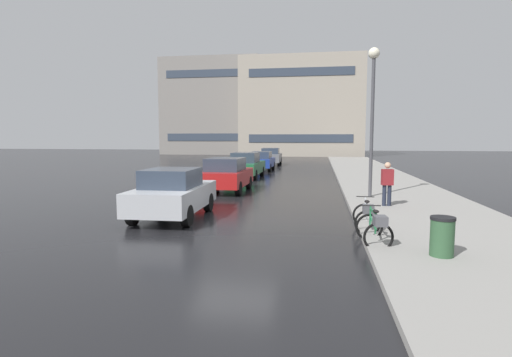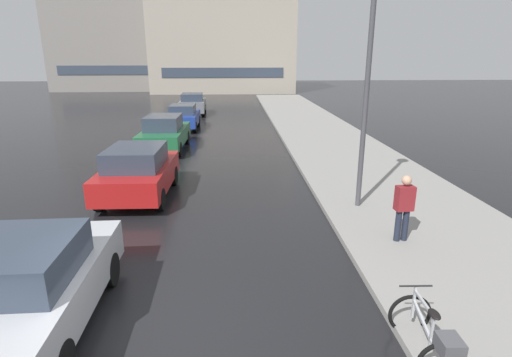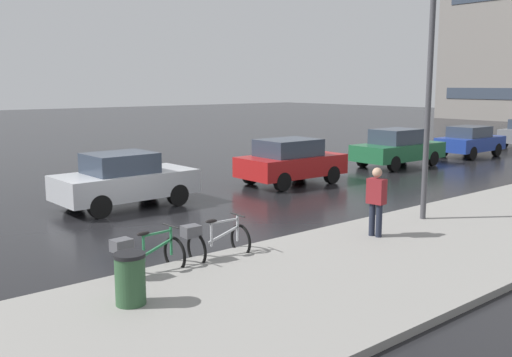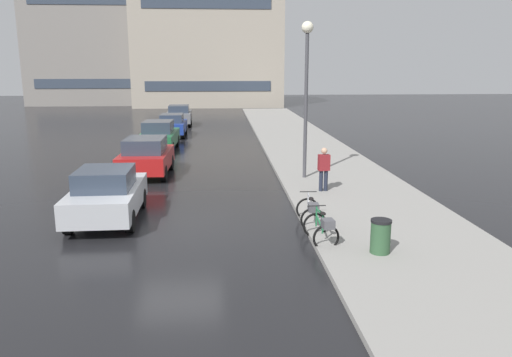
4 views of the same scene
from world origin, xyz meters
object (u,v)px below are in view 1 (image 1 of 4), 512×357
at_px(car_red, 226,174).
at_px(pedestrian, 387,183).
at_px(car_blue, 262,161).
at_px(streetlamp, 373,95).
at_px(bicycle_second, 367,216).
at_px(bicycle_nearest, 375,228).
at_px(car_grey, 271,156).
at_px(car_green, 246,165).
at_px(trash_bin, 442,240).
at_px(car_silver, 173,193).

relative_size(car_red, pedestrian, 2.26).
height_order(car_blue, streetlamp, streetlamp).
distance_m(bicycle_second, streetlamp, 7.18).
distance_m(bicycle_nearest, car_grey, 28.23).
bearing_deg(pedestrian, car_green, 124.23).
distance_m(bicycle_nearest, bicycle_second, 1.53).
xyz_separation_m(car_blue, trash_bin, (6.99, -22.13, -0.28)).
bearing_deg(trash_bin, car_silver, 153.64).
bearing_deg(trash_bin, car_blue, 107.53).
xyz_separation_m(car_silver, streetlamp, (6.75, 4.91, 3.50)).
bearing_deg(car_red, bicycle_nearest, -57.59).
relative_size(car_red, car_grey, 0.95).
xyz_separation_m(pedestrian, trash_bin, (0.12, -6.17, -0.48)).
bearing_deg(car_blue, car_green, -92.23).
bearing_deg(pedestrian, bicycle_second, -106.76).
xyz_separation_m(car_silver, car_green, (-0.02, 13.02, 0.01)).
height_order(bicycle_nearest, pedestrian, pedestrian).
relative_size(car_silver, car_blue, 1.07).
height_order(pedestrian, trash_bin, pedestrian).
xyz_separation_m(bicycle_nearest, bicycle_second, (-0.02, 1.53, -0.00)).
relative_size(car_blue, pedestrian, 2.20).
height_order(car_silver, streetlamp, streetlamp).
relative_size(car_green, car_blue, 1.17).
bearing_deg(car_blue, trash_bin, -72.47).
relative_size(bicycle_nearest, car_green, 0.31).
xyz_separation_m(car_silver, car_blue, (0.19, 18.57, -0.03)).
xyz_separation_m(car_grey, streetlamp, (6.63, -20.07, 3.49)).
relative_size(car_silver, trash_bin, 4.18).
bearing_deg(car_green, car_blue, 87.77).
distance_m(car_green, streetlamp, 11.12).
relative_size(car_red, trash_bin, 4.01).
xyz_separation_m(car_silver, car_red, (0.24, 6.38, 0.03)).
bearing_deg(pedestrian, streetlamp, 97.51).
bearing_deg(car_blue, car_grey, 90.61).
bearing_deg(car_green, pedestrian, -55.77).
bearing_deg(pedestrian, car_red, 151.05).
bearing_deg(car_grey, car_silver, -90.28).
relative_size(car_green, trash_bin, 4.56).
bearing_deg(car_silver, car_green, 90.11).
height_order(car_grey, trash_bin, car_grey).
height_order(bicycle_second, pedestrian, pedestrian).
bearing_deg(pedestrian, bicycle_nearest, -101.78).
distance_m(car_grey, trash_bin, 29.40).
height_order(car_green, car_grey, car_green).
bearing_deg(car_green, car_red, -87.70).
xyz_separation_m(car_silver, trash_bin, (7.18, -3.56, -0.31)).
height_order(car_green, trash_bin, car_green).
height_order(car_blue, car_grey, car_grey).
relative_size(bicycle_second, car_red, 0.36).
bearing_deg(car_green, bicycle_nearest, -69.06).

